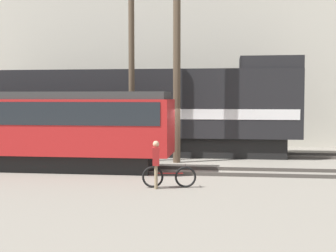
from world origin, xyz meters
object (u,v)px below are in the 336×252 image
(streetcar, at_px, (18,125))
(bicycle, at_px, (169,177))
(utility_pole_left, at_px, (132,75))
(utility_pole_center, at_px, (176,59))
(person, at_px, (156,160))
(freight_locomotive, at_px, (130,110))
(utility_pole_right, at_px, (177,69))

(streetcar, height_order, bicycle, streetcar)
(utility_pole_left, bearing_deg, streetcar, -146.65)
(streetcar, bearing_deg, utility_pole_center, 23.85)
(bicycle, relative_size, person, 1.14)
(freight_locomotive, height_order, person, freight_locomotive)
(streetcar, xyz_separation_m, utility_pole_right, (6.39, 2.81, 2.48))
(streetcar, distance_m, utility_pole_left, 5.55)
(freight_locomotive, bearing_deg, utility_pole_right, -44.84)
(freight_locomotive, distance_m, utility_pole_center, 4.64)
(utility_pole_right, bearing_deg, freight_locomotive, 135.16)
(bicycle, distance_m, utility_pole_right, 7.24)
(utility_pole_left, height_order, utility_pole_center, utility_pole_center)
(freight_locomotive, height_order, bicycle, freight_locomotive)
(freight_locomotive, relative_size, utility_pole_right, 2.05)
(bicycle, distance_m, utility_pole_center, 7.48)
(utility_pole_left, distance_m, utility_pole_center, 2.21)
(streetcar, distance_m, person, 7.31)
(streetcar, bearing_deg, utility_pole_right, 23.71)
(utility_pole_right, bearing_deg, utility_pole_center, 180.00)
(person, xyz_separation_m, utility_pole_center, (-0.04, 6.24, 3.80))
(freight_locomotive, relative_size, person, 11.19)
(bicycle, height_order, person, person)
(person, bearing_deg, utility_pole_center, 90.33)
(freight_locomotive, distance_m, utility_pole_right, 4.46)
(person, bearing_deg, streetcar, 151.73)
(streetcar, relative_size, person, 8.18)
(streetcar, bearing_deg, freight_locomotive, 57.56)
(freight_locomotive, bearing_deg, streetcar, -122.44)
(utility_pole_center, bearing_deg, freight_locomotive, 134.75)
(utility_pole_center, height_order, utility_pole_right, utility_pole_center)
(streetcar, xyz_separation_m, utility_pole_center, (6.35, 2.81, 2.90))
(utility_pole_center, xyz_separation_m, utility_pole_right, (0.04, 0.00, -0.42))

